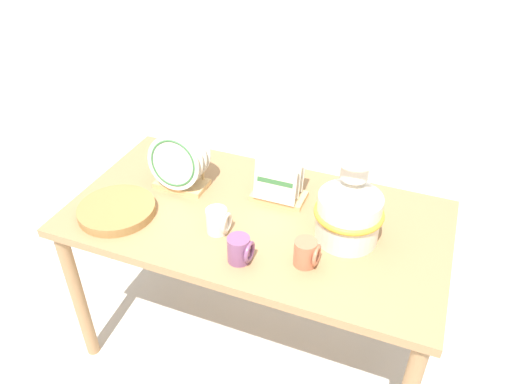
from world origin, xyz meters
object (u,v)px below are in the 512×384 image
(ceramic_vase, at_px, (350,206))
(mug_plum_glaze, at_px, (240,250))
(dish_rack_round_plates, at_px, (179,164))
(mug_terracotta_glaze, at_px, (307,253))
(mug_cream_glaze, at_px, (218,221))
(dish_rack_square_plates, at_px, (279,185))
(wicker_charger_stack, at_px, (117,210))

(ceramic_vase, height_order, mug_plum_glaze, ceramic_vase)
(dish_rack_round_plates, xyz_separation_m, mug_terracotta_glaze, (0.62, -0.25, -0.06))
(mug_plum_glaze, bearing_deg, dish_rack_round_plates, 141.85)
(dish_rack_round_plates, bearing_deg, mug_cream_glaze, -37.33)
(dish_rack_square_plates, xyz_separation_m, mug_terracotta_glaze, (0.21, -0.33, -0.01))
(ceramic_vase, relative_size, wicker_charger_stack, 1.16)
(wicker_charger_stack, distance_m, mug_cream_glaze, 0.42)
(dish_rack_round_plates, relative_size, dish_rack_square_plates, 1.19)
(ceramic_vase, distance_m, dish_rack_square_plates, 0.35)
(ceramic_vase, bearing_deg, mug_terracotta_glaze, -116.76)
(dish_rack_round_plates, distance_m, wicker_charger_stack, 0.31)
(mug_cream_glaze, relative_size, mug_terracotta_glaze, 1.00)
(mug_plum_glaze, bearing_deg, mug_terracotta_glaze, 17.37)
(mug_cream_glaze, bearing_deg, mug_plum_glaze, -39.74)
(ceramic_vase, bearing_deg, dish_rack_round_plates, 174.92)
(ceramic_vase, bearing_deg, mug_plum_glaze, -140.59)
(dish_rack_round_plates, height_order, mug_cream_glaze, dish_rack_round_plates)
(dish_rack_square_plates, height_order, mug_terracotta_glaze, dish_rack_square_plates)
(dish_rack_square_plates, distance_m, mug_terracotta_glaze, 0.39)
(dish_rack_round_plates, height_order, dish_rack_square_plates, dish_rack_round_plates)
(dish_rack_square_plates, bearing_deg, dish_rack_round_plates, -169.51)
(wicker_charger_stack, bearing_deg, mug_cream_glaze, 6.75)
(dish_rack_square_plates, bearing_deg, mug_plum_glaze, -90.20)
(ceramic_vase, distance_m, mug_cream_glaze, 0.48)
(dish_rack_square_plates, relative_size, mug_terracotta_glaze, 2.18)
(dish_rack_square_plates, bearing_deg, mug_cream_glaze, -116.07)
(mug_cream_glaze, height_order, mug_terracotta_glaze, same)
(ceramic_vase, bearing_deg, mug_cream_glaze, -162.36)
(wicker_charger_stack, bearing_deg, dish_rack_round_plates, 60.85)
(dish_rack_round_plates, relative_size, mug_plum_glaze, 2.59)
(dish_rack_square_plates, bearing_deg, wicker_charger_stack, -149.01)
(mug_cream_glaze, xyz_separation_m, mug_plum_glaze, (0.14, -0.11, 0.00))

